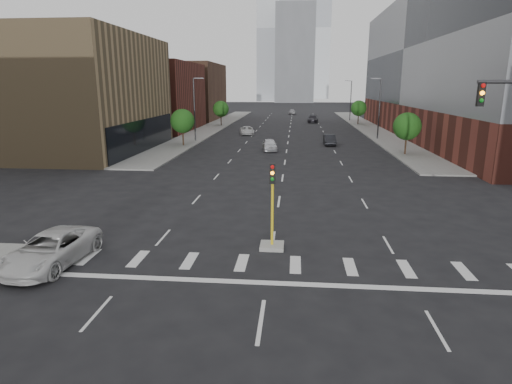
# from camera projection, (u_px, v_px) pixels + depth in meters

# --- Properties ---
(ground) EXTENTS (400.00, 400.00, 0.00)m
(ground) POSITION_uv_depth(u_px,v_px,m) (256.00, 356.00, 13.12)
(ground) COLOR black
(ground) RESTS_ON ground
(sidewalk_left_far) EXTENTS (5.00, 92.00, 0.15)m
(sidewalk_left_far) POSITION_uv_depth(u_px,v_px,m) (215.00, 126.00, 85.91)
(sidewalk_left_far) COLOR gray
(sidewalk_left_far) RESTS_ON ground
(sidewalk_right_far) EXTENTS (5.00, 92.00, 0.15)m
(sidewalk_right_far) POSITION_uv_depth(u_px,v_px,m) (367.00, 127.00, 83.24)
(sidewalk_right_far) COLOR gray
(sidewalk_right_far) RESTS_ON ground
(building_left_mid) EXTENTS (20.00, 24.00, 14.00)m
(building_left_mid) POSITION_uv_depth(u_px,v_px,m) (63.00, 94.00, 52.49)
(building_left_mid) COLOR #917852
(building_left_mid) RESTS_ON ground
(building_left_far_a) EXTENTS (20.00, 22.00, 12.00)m
(building_left_far_a) POSITION_uv_depth(u_px,v_px,m) (139.00, 97.00, 77.85)
(building_left_far_a) COLOR brown
(building_left_far_a) RESTS_ON ground
(building_left_far_b) EXTENTS (20.00, 24.00, 13.00)m
(building_left_far_b) POSITION_uv_depth(u_px,v_px,m) (177.00, 92.00, 102.84)
(building_left_far_b) COLOR brown
(building_left_far_b) RESTS_ON ground
(building_right_main) EXTENTS (24.00, 70.00, 22.00)m
(building_right_main) POSITION_uv_depth(u_px,v_px,m) (482.00, 65.00, 65.77)
(building_right_main) COLOR brown
(building_right_main) RESTS_ON ground
(tower_left) EXTENTS (22.00, 22.00, 70.00)m
(tower_left) POSITION_uv_depth(u_px,v_px,m) (280.00, 31.00, 217.80)
(tower_left) COLOR #B2B7BC
(tower_left) RESTS_ON ground
(tower_right) EXTENTS (20.00, 20.00, 80.00)m
(tower_right) POSITION_uv_depth(u_px,v_px,m) (313.00, 30.00, 253.61)
(tower_right) COLOR #B2B7BC
(tower_right) RESTS_ON ground
(tower_mid) EXTENTS (18.00, 18.00, 44.00)m
(tower_mid) POSITION_uv_depth(u_px,v_px,m) (295.00, 54.00, 200.93)
(tower_mid) COLOR slate
(tower_mid) RESTS_ON ground
(median_traffic_signal) EXTENTS (1.20, 1.20, 4.40)m
(median_traffic_signal) POSITION_uv_depth(u_px,v_px,m) (272.00, 230.00, 21.54)
(median_traffic_signal) COLOR #999993
(median_traffic_signal) RESTS_ON ground
(streetlight_right_a) EXTENTS (1.60, 0.22, 9.07)m
(streetlight_right_a) POSITION_uv_depth(u_px,v_px,m) (379.00, 106.00, 63.83)
(streetlight_right_a) COLOR #2D2D30
(streetlight_right_a) RESTS_ON ground
(streetlight_right_b) EXTENTS (1.60, 0.22, 9.07)m
(streetlight_right_b) POSITION_uv_depth(u_px,v_px,m) (350.00, 99.00, 97.63)
(streetlight_right_b) COLOR #2D2D30
(streetlight_right_b) RESTS_ON ground
(streetlight_left) EXTENTS (1.60, 0.22, 9.07)m
(streetlight_left) POSITION_uv_depth(u_px,v_px,m) (195.00, 107.00, 61.38)
(streetlight_left) COLOR #2D2D30
(streetlight_left) RESTS_ON ground
(tree_left_near) EXTENTS (3.20, 3.20, 4.85)m
(tree_left_near) POSITION_uv_depth(u_px,v_px,m) (182.00, 121.00, 57.00)
(tree_left_near) COLOR #382619
(tree_left_near) RESTS_ON ground
(tree_left_far) EXTENTS (3.20, 3.20, 4.85)m
(tree_left_far) POSITION_uv_depth(u_px,v_px,m) (221.00, 109.00, 85.97)
(tree_left_far) COLOR #382619
(tree_left_far) RESTS_ON ground
(tree_right_near) EXTENTS (3.20, 3.20, 4.85)m
(tree_right_near) POSITION_uv_depth(u_px,v_px,m) (407.00, 126.00, 49.68)
(tree_right_near) COLOR #382619
(tree_right_near) RESTS_ON ground
(tree_right_far) EXTENTS (3.20, 3.20, 4.85)m
(tree_right_far) POSITION_uv_depth(u_px,v_px,m) (359.00, 108.00, 88.31)
(tree_right_far) COLOR #382619
(tree_right_far) RESTS_ON ground
(car_near_left) EXTENTS (2.29, 4.53, 1.48)m
(car_near_left) POSITION_uv_depth(u_px,v_px,m) (270.00, 145.00, 53.99)
(car_near_left) COLOR silver
(car_near_left) RESTS_ON ground
(car_mid_right) EXTENTS (1.61, 4.34, 1.42)m
(car_mid_right) POSITION_uv_depth(u_px,v_px,m) (329.00, 140.00, 59.03)
(car_mid_right) COLOR black
(car_mid_right) RESTS_ON ground
(car_far_left) EXTENTS (2.98, 5.14, 1.35)m
(car_far_left) POSITION_uv_depth(u_px,v_px,m) (247.00, 130.00, 71.47)
(car_far_left) COLOR #BBBBBB
(car_far_left) RESTS_ON ground
(car_deep_right) EXTENTS (2.58, 5.49, 1.55)m
(car_deep_right) POSITION_uv_depth(u_px,v_px,m) (313.00, 119.00, 94.36)
(car_deep_right) COLOR #232127
(car_deep_right) RESTS_ON ground
(car_distant) EXTENTS (2.06, 4.39, 1.45)m
(car_distant) POSITION_uv_depth(u_px,v_px,m) (292.00, 112.00, 120.44)
(car_distant) COLOR #A09FA4
(car_distant) RESTS_ON ground
(parked_minivan) EXTENTS (2.90, 5.58, 1.50)m
(parked_minivan) POSITION_uv_depth(u_px,v_px,m) (51.00, 249.00, 19.62)
(parked_minivan) COLOR silver
(parked_minivan) RESTS_ON ground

